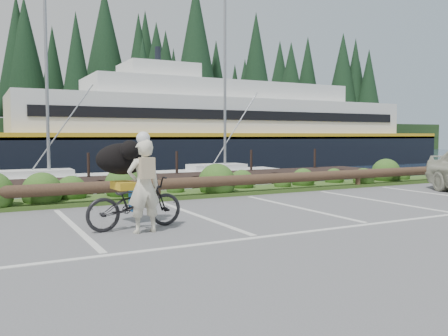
{
  "coord_description": "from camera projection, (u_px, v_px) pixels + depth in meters",
  "views": [
    {
      "loc": [
        -4.24,
        -7.16,
        1.75
      ],
      "look_at": [
        0.08,
        1.01,
        1.1
      ],
      "focal_mm": 38.0,
      "sensor_mm": 36.0,
      "label": 1
    }
  ],
  "objects": [
    {
      "name": "ground",
      "position": [
        247.0,
        233.0,
        8.41
      ],
      "size": [
        72.0,
        72.0,
        0.0
      ],
      "primitive_type": "plane",
      "color": "#5B5B5D"
    },
    {
      "name": "harbor_backdrop",
      "position": [
        6.0,
        146.0,
        77.81
      ],
      "size": [
        170.0,
        160.0,
        30.0
      ],
      "color": "#172438",
      "rests_on": "ground"
    },
    {
      "name": "log_rail",
      "position": [
        158.0,
        201.0,
        12.47
      ],
      "size": [
        32.0,
        0.3,
        0.6
      ],
      "primitive_type": null,
      "color": "#443021",
      "rests_on": "ground"
    },
    {
      "name": "dog",
      "position": [
        123.0,
        159.0,
        9.25
      ],
      "size": [
        0.6,
        1.11,
        0.62
      ],
      "primitive_type": "ellipsoid",
      "rotation": [
        0.0,
        0.0,
        1.65
      ],
      "color": "black",
      "rests_on": "bicycle"
    },
    {
      "name": "cyclist",
      "position": [
        144.0,
        186.0,
        8.42
      ],
      "size": [
        0.64,
        0.44,
        1.67
      ],
      "primitive_type": "imported",
      "rotation": [
        0.0,
        0.0,
        3.22
      ],
      "color": "beige",
      "rests_on": "ground"
    },
    {
      "name": "bicycle",
      "position": [
        135.0,
        203.0,
        8.8
      ],
      "size": [
        1.89,
        0.78,
        0.97
      ],
      "primitive_type": "imported",
      "rotation": [
        0.0,
        0.0,
        1.65
      ],
      "color": "black",
      "rests_on": "ground"
    },
    {
      "name": "vegetation_strip",
      "position": [
        149.0,
        196.0,
        13.08
      ],
      "size": [
        34.0,
        1.6,
        0.1
      ],
      "primitive_type": "cube",
      "color": "#3D5B21",
      "rests_on": "ground"
    }
  ]
}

